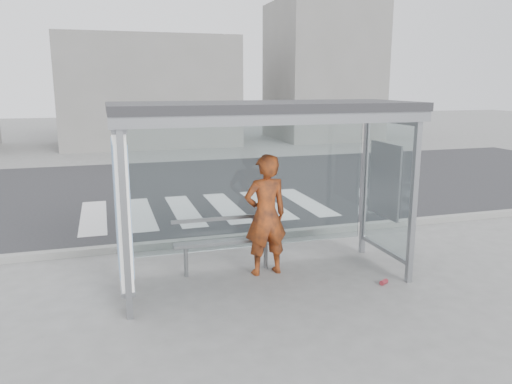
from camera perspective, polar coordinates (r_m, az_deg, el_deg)
ground at (r=7.57m, az=1.03°, el=-9.99°), size 80.00×80.00×0.00m
road at (r=14.13m, az=-7.78°, el=0.46°), size 30.00×10.00×0.01m
curb at (r=9.31m, az=-2.70°, el=-5.29°), size 30.00×0.18×0.12m
crosswalk at (r=11.73m, az=-5.79°, el=-1.94°), size 5.55×3.00×0.00m
bus_shelter at (r=7.02m, az=-1.96°, el=5.02°), size 4.25×1.65×2.62m
building_center at (r=24.76m, az=-12.19°, el=11.15°), size 8.00×5.00×5.00m
building_right at (r=27.08m, az=7.59°, el=13.50°), size 5.00×5.00×7.00m
person at (r=7.53m, az=1.11°, el=-2.65°), size 0.71×0.50×1.86m
bench at (r=7.73m, az=-3.44°, el=-5.55°), size 1.63×0.31×0.84m
soda_can at (r=7.62m, az=14.41°, el=-9.94°), size 0.15×0.13×0.07m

